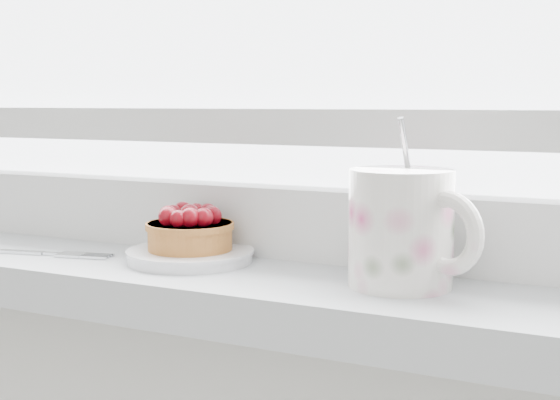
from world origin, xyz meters
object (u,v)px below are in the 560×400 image
Objects in this scene: floral_mug at (404,226)px; saucer at (190,256)px; raspberry_tart at (190,229)px; fork at (31,252)px.

saucer is at bearing 178.03° from floral_mug.
floral_mug is (0.22, -0.01, 0.02)m from raspberry_tart.
saucer is at bearing 13.60° from fork.
fork is (-0.38, -0.03, -0.05)m from floral_mug.
saucer is 1.45× the size of raspberry_tart.
saucer is 0.22m from floral_mug.
raspberry_tart is at bearing 178.08° from floral_mug.
saucer is 0.17m from fork.
saucer is at bearing 128.03° from raspberry_tart.
fork is at bearing -166.48° from raspberry_tart.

